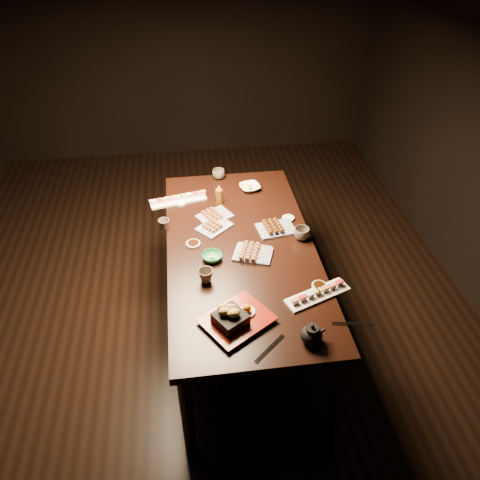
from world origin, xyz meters
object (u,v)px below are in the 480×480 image
Objects in this scene: teacup_far_right at (219,174)px; sushi_platter_near at (318,293)px; dining_table at (241,292)px; edamame_bowl_cream at (250,187)px; yakitori_plate_left at (214,214)px; teapot at (312,333)px; tempura_tray at (237,314)px; teacup_near_left at (206,276)px; condiment_bottle at (219,194)px; yakitori_plate_right at (253,252)px; sushi_platter_far at (178,198)px; teacup_mid_right at (302,234)px; teacup_far_left at (164,224)px; edamame_bowl_green at (212,257)px; yakitori_plate_center at (214,225)px.

sushi_platter_near is at bearing -72.68° from teacup_far_right.
edamame_bowl_cream reaches higher than dining_table.
yakitori_plate_left reaches higher than dining_table.
teapot is (-0.11, -0.30, 0.03)m from sushi_platter_near.
sushi_platter_near is 1.13× the size of tempura_tray.
condiment_bottle is at bearing 79.06° from teacup_near_left.
yakitori_plate_right is 0.75m from edamame_bowl_cream.
sushi_platter_far is at bearing 104.07° from teapot.
teacup_mid_right is 1.38× the size of teacup_far_left.
sushi_platter_near is 0.48m from yakitori_plate_right.
teacup_mid_right is at bearing 19.70° from tempura_tray.
dining_table is 0.94m from teacup_far_right.
edamame_bowl_green is at bearing -126.00° from yakitori_plate_left.
teacup_mid_right reaches higher than teacup_far_left.
teacup_far_right is (0.08, 0.50, 0.01)m from yakitori_plate_left.
dining_table is 0.78m from edamame_bowl_cream.
tempura_tray is 0.93m from teacup_far_left.
teacup_far_left reaches higher than dining_table.
yakitori_plate_right is 0.94m from teacup_far_right.
sushi_platter_far is at bearing 106.97° from yakitori_plate_left.
teacup_mid_right is (0.52, -0.30, 0.01)m from yakitori_plate_left.
yakitori_plate_left is at bearing 98.17° from teapot.
dining_table is 0.71m from sushi_platter_near.
yakitori_plate_right is at bearing -159.41° from teacup_mid_right.
yakitori_plate_right reaches higher than sushi_platter_far.
yakitori_plate_right is 0.68× the size of tempura_tray.
teacup_near_left is at bearing 140.63° from sushi_platter_near.
edamame_bowl_cream is at bearing 14.83° from yakitori_plate_center.
condiment_bottle is at bearing 155.39° from sushi_platter_far.
sushi_platter_far is 4.55× the size of teacup_near_left.
sushi_platter_near is at bearing -88.17° from yakitori_plate_left.
teacup_far_right is (0.09, 0.62, 0.01)m from yakitori_plate_center.
yakitori_plate_right is 0.71m from teapot.
tempura_tray is 1.45m from teacup_far_right.
dining_table is at bearing -98.15° from yakitori_plate_center.
edamame_bowl_green is 0.93× the size of teapot.
teacup_far_left is at bearing -147.05° from edamame_bowl_cream.
dining_table is 8.06× the size of yakitori_plate_right.
yakitori_plate_left is 0.42m from edamame_bowl_cream.
dining_table is 4.62× the size of sushi_platter_far.
sushi_platter_near is at bearing 112.36° from sushi_platter_far.
condiment_bottle is (0.10, 0.60, 0.05)m from edamame_bowl_green.
condiment_bottle is (-0.32, 1.28, 0.02)m from teapot.
tempura_tray reaches higher than dining_table.
yakitori_plate_left is at bearing -132.12° from edamame_bowl_cream.
sushi_platter_far is 3.94× the size of teacup_mid_right.
teacup_near_left is at bearing -99.11° from teacup_far_right.
teapot reaches higher than yakitori_plate_center.
yakitori_plate_left is at bearing 14.31° from teacup_far_left.
yakitori_plate_center is 0.56m from teacup_mid_right.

